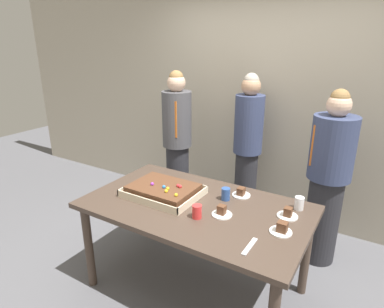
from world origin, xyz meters
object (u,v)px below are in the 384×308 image
sheet_cake (163,190)px  plated_slice_near_right (282,229)px  drink_cup_middle (197,212)px  cake_server_utensil (250,246)px  plated_slice_far_right (222,212)px  person_green_shirt_behind (177,145)px  plated_slice_far_left (288,214)px  person_serving_front (247,149)px  party_table (196,215)px  person_striped_tie_right (328,179)px  drink_cup_nearest (299,203)px  drink_cup_far_end (226,194)px  plated_slice_near_left (241,193)px

sheet_cake → plated_slice_near_right: 1.00m
drink_cup_middle → sheet_cake: bearing=157.9°
cake_server_utensil → plated_slice_near_right: bearing=65.5°
plated_slice_far_right → person_green_shirt_behind: size_ratio=0.09×
plated_slice_far_left → person_serving_front: size_ratio=0.09×
cake_server_utensil → person_green_shirt_behind: size_ratio=0.12×
party_table → person_striped_tie_right: size_ratio=1.06×
person_green_shirt_behind → plated_slice_far_left: bearing=35.2°
party_table → plated_slice_near_right: plated_slice_near_right is taller
drink_cup_nearest → drink_cup_far_end: (-0.54, -0.15, 0.00)m
plated_slice_near_left → person_striped_tie_right: 0.86m
plated_slice_near_right → plated_slice_far_right: bearing=-180.0°
drink_cup_nearest → drink_cup_far_end: size_ratio=1.00×
party_table → drink_cup_far_end: size_ratio=17.36×
drink_cup_nearest → cake_server_utensil: 0.66m
party_table → sheet_cake: 0.34m
person_serving_front → person_striped_tie_right: size_ratio=1.04×
sheet_cake → person_green_shirt_behind: bearing=117.7°
plated_slice_near_right → person_striped_tie_right: (0.11, 1.01, 0.01)m
plated_slice_near_right → plated_slice_far_right: 0.44m
plated_slice_far_right → drink_cup_middle: drink_cup_middle is taller
party_table → cake_server_utensil: 0.65m
person_serving_front → plated_slice_far_left: bearing=46.7°
sheet_cake → person_striped_tie_right: person_striped_tie_right is taller
drink_cup_nearest → person_green_shirt_behind: (-1.51, 0.60, 0.05)m
person_green_shirt_behind → drink_cup_far_end: bearing=24.8°
plated_slice_far_right → person_serving_front: 1.30m
plated_slice_near_left → plated_slice_far_right: plated_slice_far_right is taller
party_table → person_striped_tie_right: bearing=50.6°
drink_cup_nearest → cake_server_utensil: drink_cup_nearest is taller
party_table → person_serving_front: size_ratio=1.02×
party_table → person_serving_front: 1.24m
person_serving_front → person_green_shirt_behind: bearing=-58.0°
plated_slice_near_right → plated_slice_far_right: plated_slice_near_right is taller
plated_slice_far_left → plated_slice_far_right: (-0.42, -0.23, 0.00)m
drink_cup_nearest → drink_cup_middle: 0.78m
person_green_shirt_behind → person_striped_tie_right: person_green_shirt_behind is taller
sheet_cake → cake_server_utensil: sheet_cake is taller
drink_cup_middle → person_green_shirt_behind: bearing=129.5°
plated_slice_near_right → plated_slice_far_right: size_ratio=1.00×
drink_cup_nearest → person_striped_tie_right: size_ratio=0.06×
plated_slice_near_right → person_serving_front: person_serving_front is taller
plated_slice_near_right → person_green_shirt_behind: 1.79m
drink_cup_middle → drink_cup_far_end: (0.05, 0.36, 0.00)m
plated_slice_far_right → person_striped_tie_right: bearing=61.4°
drink_cup_middle → person_striped_tie_right: size_ratio=0.06×
party_table → sheet_cake: bearing=179.1°
plated_slice_far_left → person_striped_tie_right: bearing=80.3°
plated_slice_far_right → plated_slice_near_right: bearing=0.0°
plated_slice_far_left → person_serving_front: person_serving_front is taller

